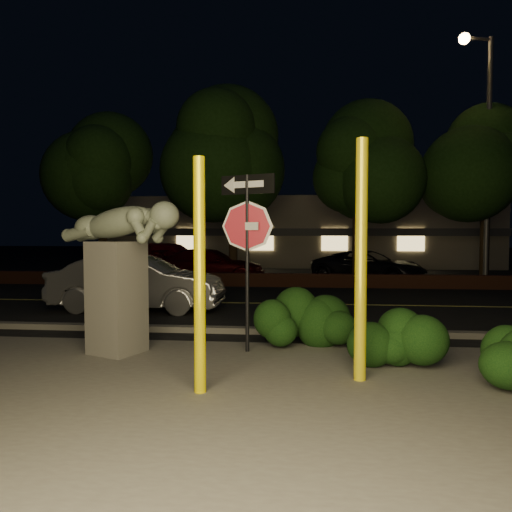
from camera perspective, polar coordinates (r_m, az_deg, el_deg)
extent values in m
plane|color=black|center=(17.29, 4.00, -4.04)|extent=(90.00, 90.00, 0.00)
cube|color=#4C4944|center=(6.52, 0.49, -15.85)|extent=(14.00, 6.00, 0.02)
cube|color=black|center=(14.32, 3.58, -5.49)|extent=(80.00, 8.00, 0.01)
cube|color=#B8B449|center=(14.31, 3.58, -5.44)|extent=(80.00, 0.12, 0.00)
cube|color=#4C4944|center=(10.27, 2.60, -8.56)|extent=(80.00, 0.25, 0.12)
cube|color=#4D2618|center=(18.55, 4.14, -2.79)|extent=(40.00, 0.35, 0.50)
cube|color=black|center=(24.25, 4.58, -2.01)|extent=(40.00, 12.00, 0.01)
cube|color=#6D6657|center=(32.15, 4.95, 2.78)|extent=(22.00, 10.00, 4.00)
cube|color=#333338|center=(27.05, 4.75, 2.74)|extent=(22.00, 0.20, 0.40)
cube|color=#FFD87F|center=(27.89, -7.68, 1.91)|extent=(1.40, 0.08, 1.20)
cube|color=#FFD87F|center=(27.22, 0.54, 1.91)|extent=(1.40, 0.08, 1.20)
cube|color=#FFD87F|center=(27.14, 8.98, 1.87)|extent=(1.40, 0.08, 1.20)
cube|color=#FFD87F|center=(27.64, 17.29, 1.79)|extent=(1.40, 0.08, 1.20)
cylinder|color=black|center=(21.90, -17.11, 2.23)|extent=(0.36, 0.36, 3.75)
ellipsoid|color=black|center=(22.14, -17.25, 11.29)|extent=(4.60, 4.60, 4.14)
cylinder|color=black|center=(20.58, -2.65, 3.02)|extent=(0.36, 0.36, 4.25)
ellipsoid|color=black|center=(20.96, -2.67, 13.87)|extent=(5.20, 5.20, 4.68)
cylinder|color=black|center=(20.04, 11.48, 2.60)|extent=(0.36, 0.36, 4.00)
ellipsoid|color=black|center=(20.35, 11.59, 13.02)|extent=(4.80, 4.80, 4.32)
cylinder|color=black|center=(21.58, 24.69, 2.28)|extent=(0.36, 0.36, 3.90)
ellipsoid|color=black|center=(21.84, 24.89, 11.48)|extent=(4.40, 4.40, 3.96)
cylinder|color=#FEE500|center=(6.42, -6.46, -2.33)|extent=(0.15, 0.15, 3.05)
cylinder|color=yellow|center=(7.04, 11.90, -0.57)|extent=(0.17, 0.17, 3.37)
cylinder|color=black|center=(8.53, -1.01, -0.97)|extent=(0.07, 0.07, 3.05)
cube|color=white|center=(8.51, -1.01, 3.43)|extent=(0.43, 0.21, 0.13)
cube|color=black|center=(8.55, -1.02, 8.19)|extent=(0.96, 0.43, 0.33)
cube|color=white|center=(8.55, -1.02, 8.19)|extent=(0.61, 0.28, 0.13)
cube|color=#4C4944|center=(8.84, -15.61, -4.63)|extent=(0.98, 0.98, 1.92)
sphere|color=gray|center=(8.07, -10.42, 4.60)|extent=(0.45, 0.45, 0.45)
ellipsoid|color=black|center=(9.13, 5.68, -7.15)|extent=(2.13, 1.41, 1.02)
ellipsoid|color=black|center=(8.20, 14.13, -7.97)|extent=(1.84, 1.13, 1.14)
cylinder|color=#47464B|center=(21.11, 24.99, 9.64)|extent=(0.19, 0.19, 9.32)
cylinder|color=#47464B|center=(21.82, 24.01, 21.76)|extent=(1.10, 0.45, 0.11)
sphere|color=#FFB259|center=(21.51, 22.70, 21.95)|extent=(0.41, 0.41, 0.41)
imported|color=#A9A9AE|center=(13.40, -13.40, -3.01)|extent=(4.46, 1.57, 1.47)
imported|color=maroon|center=(22.71, -9.95, -0.31)|extent=(5.05, 2.59, 1.65)
imported|color=#3C0508|center=(20.80, -5.25, -1.03)|extent=(4.57, 1.90, 1.32)
imported|color=black|center=(20.92, 12.76, -1.14)|extent=(5.03, 3.93, 1.27)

